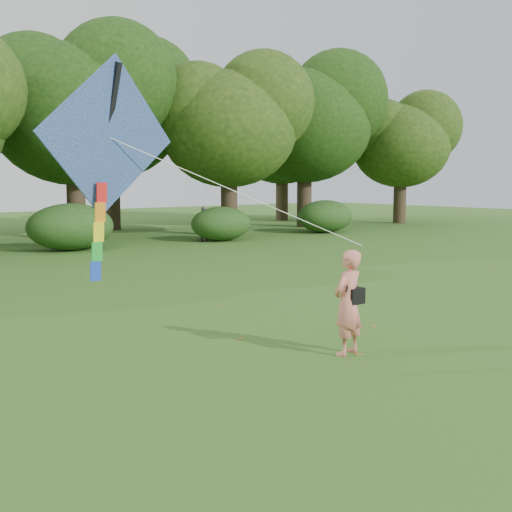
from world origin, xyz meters
TOP-DOWN VIEW (x-y plane):
  - ground at (0.00, 0.00)m, footprint 100.00×100.00m
  - man_kite_flyer at (0.37, 0.36)m, footprint 0.70×0.53m
  - bystander_right at (9.21, 17.67)m, footprint 0.85×0.99m
  - crossbody_bag at (0.49, 0.33)m, footprint 0.43×0.20m
  - flying_kite at (-3.30, 1.24)m, footprint 4.98×1.23m
  - fallen_leaves at (0.48, 4.00)m, footprint 10.17×13.83m

SIDE VIEW (x-z plane):
  - ground at x=0.00m, z-range 0.00..0.00m
  - fallen_leaves at x=0.48m, z-range 0.00..0.01m
  - bystander_right at x=9.21m, z-range 0.00..1.59m
  - man_kite_flyer at x=0.37m, z-range 0.00..1.71m
  - crossbody_bag at x=0.49m, z-range 0.62..1.31m
  - flying_kite at x=-3.30m, z-range 1.85..4.79m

